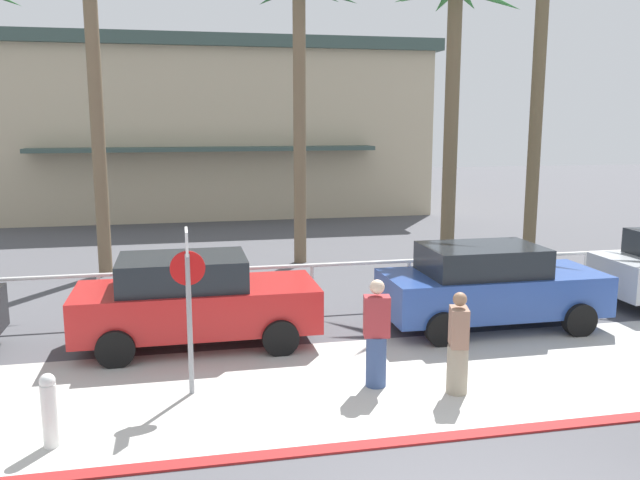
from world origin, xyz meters
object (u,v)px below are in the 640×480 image
Objects in this scene: stop_sign_bike_lane at (188,288)px; pedestrian_1 at (458,348)px; pedestrian_0 at (376,338)px; car_red_1 at (194,300)px; palm_tree_2 at (92,45)px; bollard_0 at (49,410)px; palm_tree_4 at (454,55)px; palm_tree_3 at (300,45)px; palm_tree_5 at (540,42)px; car_blue_2 at (489,285)px.

pedestrian_1 is at bearing -11.75° from stop_sign_bike_lane.
pedestrian_1 is (1.13, -0.52, -0.07)m from pedestrian_0.
palm_tree_2 is at bearing 109.59° from car_red_1.
bollard_0 is 0.62× the size of pedestrian_1.
pedestrian_1 is (3.85, -3.13, -0.13)m from car_red_1.
car_red_1 is at bearing -149.60° from palm_tree_4.
palm_tree_2 is at bearing -175.04° from palm_tree_3.
stop_sign_bike_lane is 2.56× the size of bollard_0.
car_red_1 is (-3.26, -6.83, -5.34)m from palm_tree_3.
bollard_0 is (-1.79, -1.34, -1.16)m from stop_sign_bike_lane.
palm_tree_3 is 1.06× the size of palm_tree_4.
pedestrian_0 is (-0.54, -9.43, -5.40)m from palm_tree_3.
palm_tree_5 is 12.28m from car_red_1.
palm_tree_2 is 0.95× the size of palm_tree_5.
palm_tree_2 reaches higher than pedestrian_0.
car_red_1 is (-9.71, -5.25, -5.38)m from palm_tree_5.
palm_tree_3 is at bearing 4.96° from palm_tree_2.
car_blue_2 is (5.94, 2.17, -0.81)m from stop_sign_bike_lane.
palm_tree_2 reaches higher than palm_tree_3.
stop_sign_bike_lane is 2.52m from bollard_0.
stop_sign_bike_lane is at bearing -76.09° from palm_tree_2.
palm_tree_5 reaches higher than car_blue_2.
stop_sign_bike_lane is at bearing -92.87° from car_red_1.
pedestrian_1 is at bearing -39.07° from car_red_1.
pedestrian_0 is (2.84, -0.30, -0.87)m from stop_sign_bike_lane.
palm_tree_2 is at bearing 103.91° from stop_sign_bike_lane.
car_blue_2 is (5.83, -0.14, 0.00)m from car_red_1.
palm_tree_4 is 9.01m from pedestrian_0.
palm_tree_5 is at bearing 23.91° from palm_tree_4.
palm_tree_3 reaches higher than car_red_1.
car_blue_2 is at bearing 38.52° from pedestrian_0.
palm_tree_5 is (11.62, 8.89, 5.74)m from bollard_0.
palm_tree_3 reaches higher than pedestrian_1.
palm_tree_3 is at bearing 64.49° from car_red_1.
pedestrian_0 is at bearing -60.92° from palm_tree_2.
palm_tree_4 is at bearing 79.02° from car_blue_2.
pedestrian_1 is (0.60, -9.95, -5.47)m from palm_tree_3.
palm_tree_4 is (3.35, -2.95, -0.49)m from palm_tree_3.
pedestrian_0 is 1.08× the size of pedestrian_1.
bollard_0 is 0.12× the size of palm_tree_2.
stop_sign_bike_lane reaches higher than car_red_1.
bollard_0 is 8.50m from car_blue_2.
pedestrian_1 is at bearing -111.44° from palm_tree_4.
palm_tree_2 is 12.02m from palm_tree_5.
palm_tree_2 is 8.48m from car_red_1.
pedestrian_0 reaches higher than bollard_0.
palm_tree_2 is 1.03× the size of palm_tree_3.
stop_sign_bike_lane is at bearing 173.87° from pedestrian_0.
bollard_0 is at bearing -116.27° from palm_tree_3.
palm_tree_4 is 3.44m from palm_tree_5.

